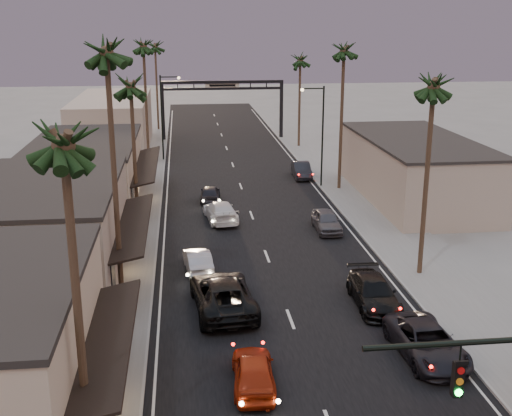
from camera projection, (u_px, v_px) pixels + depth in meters
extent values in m
plane|color=slate|center=(248.00, 205.00, 52.37)|extent=(200.00, 200.00, 0.00)
cube|color=black|center=(242.00, 189.00, 57.13)|extent=(14.00, 120.00, 0.02)
cube|color=slate|center=(139.00, 173.00, 62.72)|extent=(5.00, 92.00, 0.12)
cube|color=slate|center=(329.00, 168.00, 64.83)|extent=(5.00, 92.00, 0.12)
cube|color=#A19080|center=(48.00, 233.00, 36.81)|extent=(8.00, 14.00, 5.50)
cube|color=#C4AF96|center=(86.00, 173.00, 52.12)|extent=(8.00, 16.00, 5.00)
cube|color=#A19080|center=(113.00, 123.00, 73.89)|extent=(8.00, 20.00, 6.00)
cube|color=#A19080|center=(415.00, 170.00, 53.21)|extent=(8.00, 18.00, 5.00)
cube|color=black|center=(458.00, 379.00, 16.70)|extent=(0.28, 0.22, 1.00)
cube|color=black|center=(163.00, 112.00, 79.13)|extent=(0.40, 0.40, 7.00)
cube|color=black|center=(281.00, 110.00, 80.77)|extent=(0.40, 0.40, 7.00)
cube|color=black|center=(222.00, 82.00, 78.93)|extent=(15.20, 0.35, 0.35)
cube|color=black|center=(222.00, 89.00, 79.16)|extent=(15.20, 0.30, 0.30)
cube|color=beige|center=(222.00, 85.00, 79.03)|extent=(4.20, 0.12, 1.00)
cylinder|color=black|center=(322.00, 137.00, 56.65)|extent=(0.16, 0.16, 9.00)
cylinder|color=black|center=(313.00, 88.00, 55.32)|extent=(2.00, 0.12, 0.12)
sphere|color=#FFD899|center=(302.00, 90.00, 55.25)|extent=(0.30, 0.30, 0.30)
cylinder|color=black|center=(162.00, 119.00, 67.44)|extent=(0.16, 0.16, 9.00)
cylinder|color=black|center=(170.00, 77.00, 66.33)|extent=(2.00, 0.12, 0.12)
sphere|color=#FFD899|center=(179.00, 78.00, 66.46)|extent=(0.30, 0.30, 0.30)
cylinder|color=#38281C|center=(78.00, 317.00, 20.32)|extent=(0.28, 0.28, 11.00)
sphere|color=black|center=(62.00, 125.00, 18.59)|extent=(3.20, 3.20, 3.20)
cylinder|color=#38281C|center=(115.00, 185.00, 32.42)|extent=(0.28, 0.28, 13.00)
sphere|color=black|center=(106.00, 40.00, 30.41)|extent=(3.20, 3.20, 3.20)
cylinder|color=#38281C|center=(134.00, 157.00, 46.18)|extent=(0.28, 0.28, 10.00)
sphere|color=black|center=(130.00, 78.00, 44.60)|extent=(3.20, 3.20, 3.20)
cylinder|color=#38281C|center=(146.00, 108.00, 64.00)|extent=(0.28, 0.28, 12.00)
sphere|color=black|center=(143.00, 40.00, 62.13)|extent=(3.20, 3.20, 3.20)
cylinder|color=#38281C|center=(426.00, 185.00, 36.52)|extent=(0.28, 0.28, 11.00)
sphere|color=black|center=(435.00, 76.00, 34.79)|extent=(3.20, 3.20, 3.20)
cylinder|color=#38281C|center=(341.00, 122.00, 55.43)|extent=(0.28, 0.28, 12.00)
sphere|color=black|center=(344.00, 43.00, 53.56)|extent=(3.20, 3.20, 3.20)
cylinder|color=#38281C|center=(299.00, 104.00, 74.77)|extent=(0.28, 0.28, 10.00)
sphere|color=black|center=(300.00, 55.00, 73.18)|extent=(3.20, 3.20, 3.20)
cylinder|color=#38281C|center=(157.00, 89.00, 86.08)|extent=(0.28, 0.28, 11.00)
sphere|color=black|center=(155.00, 42.00, 84.36)|extent=(3.20, 3.20, 3.20)
imported|color=#9A240B|center=(254.00, 371.00, 26.23)|extent=(1.92, 4.32, 1.44)
imported|color=black|center=(223.00, 294.00, 33.17)|extent=(3.50, 6.63, 1.78)
imported|color=#9B9A9F|center=(198.00, 261.00, 38.35)|extent=(1.83, 4.16, 1.33)
imported|color=silver|center=(221.00, 211.00, 47.97)|extent=(2.69, 5.34, 1.49)
imported|color=black|center=(210.00, 193.00, 53.17)|extent=(1.90, 4.03, 1.33)
imported|color=black|center=(427.00, 342.00, 28.55)|extent=(2.73, 5.46, 1.48)
imported|color=black|center=(374.00, 293.00, 33.70)|extent=(2.22, 5.19, 1.49)
imported|color=#47474B|center=(326.00, 221.00, 45.74)|extent=(1.77, 4.29, 1.45)
imported|color=black|center=(301.00, 170.00, 61.11)|extent=(1.71, 4.48, 1.46)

